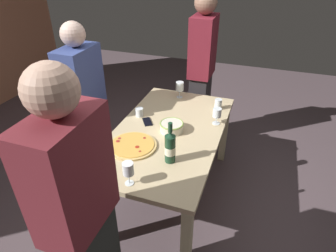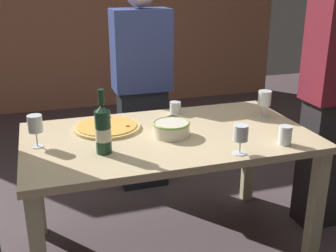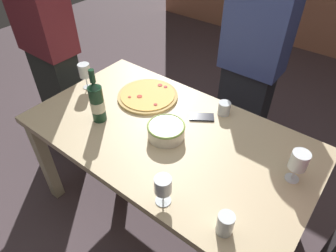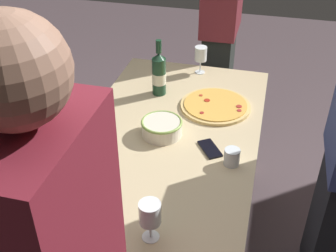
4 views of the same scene
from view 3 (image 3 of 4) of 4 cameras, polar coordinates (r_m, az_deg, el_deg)
The scene contains 13 objects.
ground_plane at distance 2.23m, azimuth 0.00°, elevation -15.71°, with size 8.00×8.00×0.00m, color #534448.
dining_table at distance 1.72m, azimuth 0.00°, elevation -3.56°, with size 1.60×0.90×0.75m.
pizza at distance 1.93m, azimuth -3.89°, elevation 5.80°, with size 0.39×0.39×0.03m.
serving_bowl at distance 1.61m, azimuth -0.36°, elevation -0.80°, with size 0.21×0.21×0.08m.
wine_bottle at distance 1.72m, azimuth -13.42°, elevation 4.55°, with size 0.08×0.08×0.33m.
wine_glass_near_pizza at distance 2.03m, azimuth -15.62°, elevation 9.94°, with size 0.08×0.08×0.17m.
wine_glass_by_bottle at distance 1.46m, azimuth 23.72°, elevation -6.15°, with size 0.08×0.08×0.17m.
wine_glass_far_left at distance 1.28m, azimuth -0.97°, elevation -11.44°, with size 0.08×0.08×0.15m.
cup_amber at distance 1.80m, azimuth 10.66°, elevation 3.35°, with size 0.07×0.07×0.08m, color white.
cup_ceramic at distance 1.26m, azimuth 10.87°, elevation -17.82°, with size 0.07×0.07×0.10m, color white.
cell_phone at distance 1.77m, azimuth 6.44°, elevation 1.72°, with size 0.07×0.14×0.01m, color black.
person_guest_left at distance 2.23m, azimuth 15.56°, elevation 10.92°, with size 0.42×0.24×1.59m.
person_guest_right at distance 2.39m, azimuth -21.82°, elevation 13.92°, with size 0.42×0.24×1.74m.
Camera 3 is at (0.76, -0.97, 1.86)m, focal length 31.94 mm.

